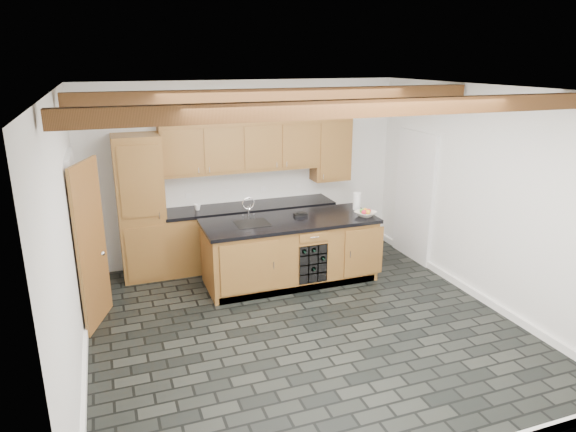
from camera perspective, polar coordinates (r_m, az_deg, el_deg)
name	(u,v)px	position (r m, az deg, el deg)	size (l,w,h in m)	color
ground	(303,325)	(6.39, 1.69, -12.01)	(5.00, 5.00, 0.00)	black
room_shell	(282,194)	(6.25, -0.70, 2.46)	(5.01, 5.00, 5.00)	white
back_cabinetry	(227,204)	(7.90, -6.76, 1.38)	(3.65, 0.62, 2.20)	olive
island	(290,251)	(7.38, 0.27, -3.86)	(2.48, 0.96, 0.93)	olive
faucet	(251,221)	(7.09, -4.08, -0.50)	(0.45, 0.40, 0.34)	black
kitchen_scale	(300,214)	(7.39, 1.39, 0.20)	(0.19, 0.12, 0.06)	black
fruit_bowl	(365,214)	(7.46, 8.60, 0.24)	(0.29, 0.29, 0.07)	beige
fruit_cluster	(366,211)	(7.45, 8.61, 0.52)	(0.16, 0.17, 0.07)	#A91624
paper_towel	(357,201)	(7.75, 7.66, 1.65)	(0.11, 0.11, 0.26)	white
mug	(197,207)	(7.79, -10.03, 0.97)	(0.10, 0.10, 0.09)	white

